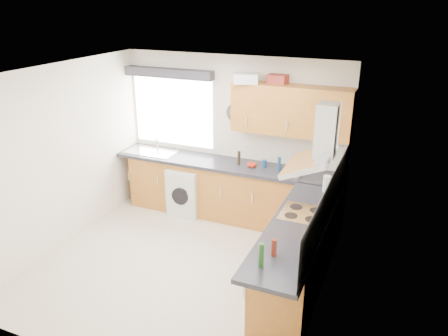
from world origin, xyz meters
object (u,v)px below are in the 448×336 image
at_px(upper_cabinets, 291,110).
at_px(washing_machine, 188,190).
at_px(oven, 301,250).
at_px(extractor_hood, 318,146).

relative_size(upper_cabinets, washing_machine, 2.21).
bearing_deg(upper_cabinets, oven, -67.46).
relative_size(extractor_hood, upper_cabinets, 0.46).
bearing_deg(oven, washing_machine, 152.55).
xyz_separation_m(oven, washing_machine, (-2.12, 1.10, -0.04)).
relative_size(oven, washing_machine, 1.10).
height_order(extractor_hood, upper_cabinets, upper_cabinets).
height_order(upper_cabinets, washing_machine, upper_cabinets).
xyz_separation_m(extractor_hood, upper_cabinets, (-0.65, 1.33, 0.03)).
height_order(oven, washing_machine, oven).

